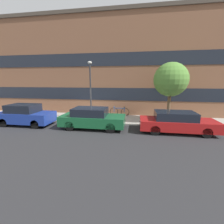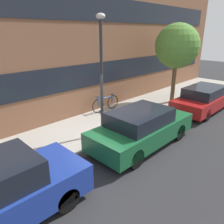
% 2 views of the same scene
% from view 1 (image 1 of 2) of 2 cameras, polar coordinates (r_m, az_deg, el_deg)
% --- Properties ---
extents(ground_plane, '(56.00, 56.00, 0.00)m').
position_cam_1_polar(ground_plane, '(11.47, -9.27, -4.28)').
color(ground_plane, '#2B2B2D').
extents(sidewalk_strip, '(28.00, 2.86, 0.10)m').
position_cam_1_polar(sidewalk_strip, '(12.77, -7.28, -2.31)').
color(sidewalk_strip, '#A8A399').
rests_on(sidewalk_strip, ground_plane).
extents(rowhouse_facade, '(28.00, 1.02, 9.00)m').
position_cam_1_polar(rowhouse_facade, '(14.26, -5.58, 17.24)').
color(rowhouse_facade, brown).
rests_on(rowhouse_facade, ground_plane).
extents(parked_car_blue, '(3.86, 1.65, 1.50)m').
position_cam_1_polar(parked_car_blue, '(12.46, -30.05, -0.98)').
color(parked_car_blue, '#1E3899').
rests_on(parked_car_blue, ground_plane).
extents(parked_car_green, '(4.26, 1.72, 1.38)m').
position_cam_1_polar(parked_car_green, '(10.12, -7.55, -2.33)').
color(parked_car_green, '#195B33').
rests_on(parked_car_green, ground_plane).
extents(parked_car_red, '(4.52, 1.65, 1.30)m').
position_cam_1_polar(parked_car_red, '(10.05, 23.39, -3.57)').
color(parked_car_red, '#AD1919').
rests_on(parked_car_red, ground_plane).
extents(fire_hydrant, '(0.56, 0.31, 0.77)m').
position_cam_1_polar(fire_hydrant, '(13.81, -25.77, -0.47)').
color(fire_hydrant, red).
rests_on(fire_hydrant, sidewalk_strip).
extents(bicycle, '(1.72, 0.44, 0.83)m').
position_cam_1_polar(bicycle, '(13.18, 2.83, 0.27)').
color(bicycle, black).
rests_on(bicycle, sidewalk_strip).
extents(street_tree, '(2.37, 2.37, 4.31)m').
position_cam_1_polar(street_tree, '(11.44, 21.48, 11.35)').
color(street_tree, brown).
rests_on(street_tree, sidewalk_strip).
extents(lamp_post, '(0.32, 0.32, 4.43)m').
position_cam_1_polar(lamp_post, '(11.44, -8.23, 10.22)').
color(lamp_post, '#2D2D30').
rests_on(lamp_post, sidewalk_strip).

